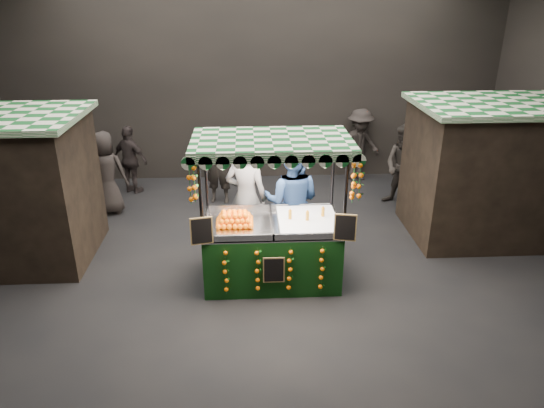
{
  "coord_description": "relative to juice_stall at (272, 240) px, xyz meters",
  "views": [
    {
      "loc": [
        -0.2,
        -7.26,
        4.45
      ],
      "look_at": [
        0.21,
        0.42,
        1.17
      ],
      "focal_mm": 33.15,
      "sensor_mm": 36.0,
      "label": 1
    }
  ],
  "objects": [
    {
      "name": "market_hall",
      "position": [
        -0.19,
        0.07,
        2.63
      ],
      "size": [
        12.1,
        10.1,
        5.05
      ],
      "color": "black",
      "rests_on": "ground"
    },
    {
      "name": "vendor_blue",
      "position": [
        0.39,
        0.86,
        0.29
      ],
      "size": [
        1.19,
        1.03,
        2.09
      ],
      "rotation": [
        0.0,
        0.0,
        2.88
      ],
      "color": "navy",
      "rests_on": "ground"
    },
    {
      "name": "shopper_0",
      "position": [
        -1.0,
        3.44,
        0.1
      ],
      "size": [
        0.68,
        0.5,
        1.7
      ],
      "rotation": [
        0.0,
        0.0,
        -0.16
      ],
      "color": "black",
      "rests_on": "ground"
    },
    {
      "name": "juice_stall",
      "position": [
        0.0,
        0.0,
        0.0
      ],
      "size": [
        2.5,
        1.47,
        2.42
      ],
      "color": "black",
      "rests_on": "ground"
    },
    {
      "name": "vendor_grey",
      "position": [
        -0.41,
        1.08,
        0.29
      ],
      "size": [
        0.88,
        0.71,
        2.1
      ],
      "rotation": [
        0.0,
        0.0,
        2.83
      ],
      "color": "slate",
      "rests_on": "ground"
    },
    {
      "name": "shopper_2",
      "position": [
        -3.09,
        4.13,
        0.05
      ],
      "size": [
        1.01,
        0.81,
        1.61
      ],
      "rotation": [
        0.0,
        0.0,
        2.62
      ],
      "color": "#2E2625",
      "rests_on": "ground"
    },
    {
      "name": "shopper_4",
      "position": [
        -3.36,
        2.97,
        0.14
      ],
      "size": [
        0.91,
        0.62,
        1.79
      ],
      "rotation": [
        0.0,
        0.0,
        3.09
      ],
      "color": "#292321",
      "rests_on": "ground"
    },
    {
      "name": "neighbour_stall_left",
      "position": [
        -4.59,
        1.07,
        0.56
      ],
      "size": [
        3.0,
        2.2,
        2.6
      ],
      "color": "black",
      "rests_on": "ground"
    },
    {
      "name": "shopper_3",
      "position": [
        2.41,
        4.67,
        0.15
      ],
      "size": [
        1.34,
        1.1,
        1.81
      ],
      "rotation": [
        0.0,
        0.0,
        0.43
      ],
      "color": "#2D2725",
      "rests_on": "ground"
    },
    {
      "name": "shopper_1",
      "position": [
        3.03,
        2.99,
        0.16
      ],
      "size": [
        1.12,
        1.11,
        1.83
      ],
      "rotation": [
        0.0,
        0.0,
        -0.74
      ],
      "color": "#2C2723",
      "rests_on": "ground"
    },
    {
      "name": "neighbour_stall_right",
      "position": [
        4.21,
        1.57,
        0.56
      ],
      "size": [
        3.0,
        2.2,
        2.6
      ],
      "color": "black",
      "rests_on": "ground"
    },
    {
      "name": "ground",
      "position": [
        -0.19,
        0.07,
        -0.75
      ],
      "size": [
        12.0,
        12.0,
        0.0
      ],
      "primitive_type": "plane",
      "color": "black",
      "rests_on": "ground"
    }
  ]
}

